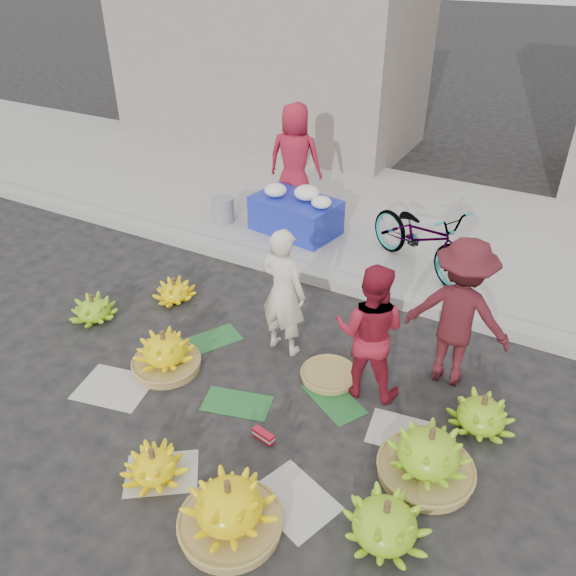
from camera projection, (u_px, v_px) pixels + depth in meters
The scene contains 23 objects.
ground at pixel (256, 394), 5.52m from camera, with size 80.00×80.00×0.00m, color black.
curb at pixel (347, 284), 7.11m from camera, with size 40.00×0.25×0.15m, color #999691.
sidewalk at pixel (401, 222), 8.68m from camera, with size 40.00×4.00×0.12m, color #999691.
building_left at pixel (270, 41), 11.42m from camera, with size 6.00×3.00×4.00m, color gray.
newspaper_scatter at pixel (209, 450), 4.92m from camera, with size 3.20×1.80×0.00m, color beige, non-canonical shape.
banana_leaves at pixel (258, 379), 5.71m from camera, with size 2.00×1.00×0.00m, color #1D5727, non-canonical shape.
banana_bunch_0 at pixel (165, 352), 5.75m from camera, with size 0.69×0.69×0.47m.
banana_bunch_1 at pixel (154, 465), 4.61m from camera, with size 0.54×0.54×0.33m.
banana_bunch_2 at pixel (229, 508), 4.16m from camera, with size 0.84×0.84×0.52m.
banana_bunch_3 at pixel (385, 522), 4.11m from camera, with size 0.89×0.89×0.41m.
banana_bunch_4 at pixel (428, 455), 4.58m from camera, with size 0.81×0.81×0.52m.
banana_bunch_5 at pixel (482, 414), 5.07m from camera, with size 0.77×0.77×0.38m.
banana_bunch_6 at pixel (93, 309), 6.53m from camera, with size 0.55×0.55×0.34m.
banana_bunch_7 at pixel (174, 291), 6.87m from camera, with size 0.48×0.48×0.31m.
basket_spare at pixel (329, 375), 5.71m from camera, with size 0.56×0.56×0.06m, color olive.
incense_stack at pixel (263, 436), 5.00m from camera, with size 0.21×0.07×0.09m, color red.
vendor_cream at pixel (283, 292), 5.76m from camera, with size 0.52×0.34×1.44m, color beige.
vendor_red at pixel (370, 332), 5.22m from camera, with size 0.68×0.53×1.41m, color #AB1A2E.
man_striped at pixel (459, 314), 5.33m from camera, with size 1.01×0.58×1.56m, color maroon.
flower_table at pixel (296, 213), 8.14m from camera, with size 1.32×0.95×0.70m.
grey_bucket at pixel (223, 210), 8.48m from camera, with size 0.34×0.34×0.38m, color gray.
flower_vendor at pixel (295, 159), 8.47m from camera, with size 0.82×0.53×1.68m, color #AB1A2E.
bicycle at pixel (422, 236), 7.14m from camera, with size 1.74×0.61×0.92m, color gray.
Camera 1 is at (2.24, -3.46, 3.83)m, focal length 35.00 mm.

